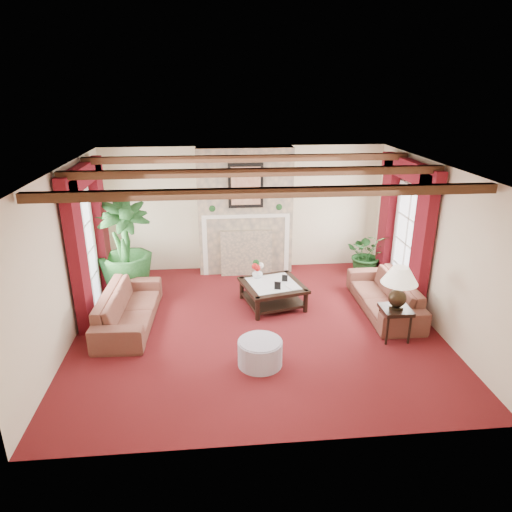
{
  "coord_description": "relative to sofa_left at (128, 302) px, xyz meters",
  "views": [
    {
      "loc": [
        -0.66,
        -6.88,
        3.88
      ],
      "look_at": [
        0.03,
        0.4,
        1.13
      ],
      "focal_mm": 32.0,
      "sensor_mm": 36.0,
      "label": 1
    }
  ],
  "objects": [
    {
      "name": "flower_vase",
      "position": [
        2.29,
        0.79,
        0.12
      ],
      "size": [
        0.36,
        0.36,
        0.2
      ],
      "primitive_type": "imported",
      "rotation": [
        0.0,
        0.0,
        -0.42
      ],
      "color": "silver",
      "rests_on": "coffee_table"
    },
    {
      "name": "potted_palm",
      "position": [
        -0.25,
        1.39,
        0.11
      ],
      "size": [
        2.43,
        2.63,
        1.04
      ],
      "primitive_type": "imported",
      "rotation": [
        0.0,
        0.0,
        0.42
      ],
      "color": "black",
      "rests_on": "ground"
    },
    {
      "name": "fireplace",
      "position": [
        2.17,
        2.26,
        2.29
      ],
      "size": [
        2.0,
        0.52,
        2.7
      ],
      "primitive_type": null,
      "color": "tan",
      "rests_on": "ground"
    },
    {
      "name": "right_wall",
      "position": [
        5.17,
        -0.29,
        0.94
      ],
      "size": [
        0.02,
        5.5,
        2.7
      ],
      "primitive_type": "cube",
      "color": "beige",
      "rests_on": "ground"
    },
    {
      "name": "french_door_left",
      "position": [
        -0.8,
        0.71,
        1.72
      ],
      "size": [
        0.1,
        1.1,
        2.16
      ],
      "primitive_type": null,
      "color": "white",
      "rests_on": "ground"
    },
    {
      "name": "coffee_table",
      "position": [
        2.55,
        0.49,
        -0.2
      ],
      "size": [
        1.28,
        1.28,
        0.43
      ],
      "primitive_type": null,
      "rotation": [
        0.0,
        0.0,
        0.24
      ],
      "color": "black",
      "rests_on": "ground"
    },
    {
      "name": "sofa_left",
      "position": [
        0.0,
        0.0,
        0.0
      ],
      "size": [
        2.16,
        0.79,
        0.82
      ],
      "primitive_type": "imported",
      "rotation": [
        0.0,
        0.0,
        1.53
      ],
      "color": "#3D1017",
      "rests_on": "ground"
    },
    {
      "name": "photo_frame_a",
      "position": [
        2.6,
        0.21,
        0.1
      ],
      "size": [
        0.12,
        0.05,
        0.16
      ],
      "primitive_type": null,
      "rotation": [
        0.0,
        0.0,
        -0.3
      ],
      "color": "black",
      "rests_on": "coffee_table"
    },
    {
      "name": "floor",
      "position": [
        2.17,
        -0.29,
        -0.41
      ],
      "size": [
        6.0,
        6.0,
        0.0
      ],
      "primitive_type": "plane",
      "color": "#4D0D10",
      "rests_on": "ground"
    },
    {
      "name": "ceiling_beams",
      "position": [
        2.17,
        -0.29,
        2.23
      ],
      "size": [
        6.0,
        3.0,
        0.12
      ],
      "primitive_type": null,
      "color": "#331D10",
      "rests_on": "ceiling"
    },
    {
      "name": "side_table",
      "position": [
        4.35,
        -0.89,
        -0.14
      ],
      "size": [
        0.48,
        0.48,
        0.54
      ],
      "primitive_type": null,
      "rotation": [
        0.0,
        0.0,
        -0.04
      ],
      "color": "black",
      "rests_on": "ground"
    },
    {
      "name": "french_door_right",
      "position": [
        5.14,
        0.71,
        1.72
      ],
      "size": [
        0.1,
        1.1,
        2.16
      ],
      "primitive_type": null,
      "color": "white",
      "rests_on": "ground"
    },
    {
      "name": "ceiling",
      "position": [
        2.17,
        -0.29,
        2.29
      ],
      "size": [
        6.0,
        6.0,
        0.0
      ],
      "primitive_type": "plane",
      "rotation": [
        3.14,
        0.0,
        0.0
      ],
      "color": "white",
      "rests_on": "floor"
    },
    {
      "name": "book",
      "position": [
        2.8,
        0.25,
        0.16
      ],
      "size": [
        0.21,
        0.17,
        0.27
      ],
      "primitive_type": "imported",
      "rotation": [
        0.0,
        0.0,
        0.42
      ],
      "color": "black",
      "rests_on": "coffee_table"
    },
    {
      "name": "left_wall",
      "position": [
        -0.83,
        -0.29,
        0.94
      ],
      "size": [
        0.02,
        5.5,
        2.7
      ],
      "primitive_type": "cube",
      "color": "beige",
      "rests_on": "ground"
    },
    {
      "name": "sofa_right",
      "position": [
        4.55,
        0.09,
        -0.01
      ],
      "size": [
        2.08,
        0.62,
        0.81
      ],
      "primitive_type": "imported",
      "rotation": [
        0.0,
        0.0,
        -1.57
      ],
      "color": "#3D1017",
      "rests_on": "ground"
    },
    {
      "name": "curtains_left",
      "position": [
        -0.69,
        0.71,
        2.14
      ],
      "size": [
        0.2,
        2.4,
        2.55
      ],
      "primitive_type": null,
      "color": "#540B16",
      "rests_on": "ground"
    },
    {
      "name": "small_plant",
      "position": [
        4.75,
        1.69,
        -0.02
      ],
      "size": [
        1.3,
        1.36,
        0.78
      ],
      "primitive_type": "imported",
      "rotation": [
        0.0,
        0.0,
        -0.21
      ],
      "color": "black",
      "rests_on": "ground"
    },
    {
      "name": "ottoman",
      "position": [
        2.12,
        -1.43,
        -0.22
      ],
      "size": [
        0.66,
        0.66,
        0.38
      ],
      "primitive_type": "cylinder",
      "color": "#9C96AA",
      "rests_on": "ground"
    },
    {
      "name": "photo_frame_b",
      "position": [
        2.78,
        0.56,
        0.09
      ],
      "size": [
        0.11,
        0.05,
        0.14
      ],
      "primitive_type": null,
      "rotation": [
        0.0,
        0.0,
        -0.31
      ],
      "color": "black",
      "rests_on": "coffee_table"
    },
    {
      "name": "table_lamp",
      "position": [
        4.35,
        -0.89,
        0.49
      ],
      "size": [
        0.57,
        0.57,
        0.73
      ],
      "primitive_type": null,
      "color": "black",
      "rests_on": "side_table"
    },
    {
      "name": "curtains_right",
      "position": [
        5.03,
        0.71,
        2.14
      ],
      "size": [
        0.2,
        2.4,
        2.55
      ],
      "primitive_type": null,
      "color": "#540B16",
      "rests_on": "ground"
    },
    {
      "name": "back_wall",
      "position": [
        2.17,
        2.46,
        0.94
      ],
      "size": [
        6.0,
        0.02,
        2.7
      ],
      "primitive_type": "cube",
      "color": "beige",
      "rests_on": "ground"
    }
  ]
}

